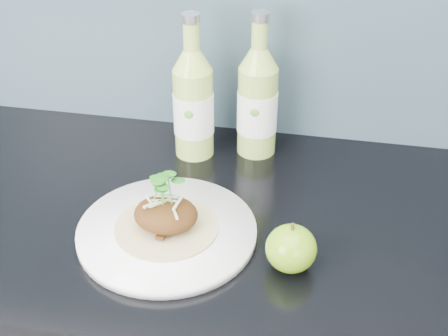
{
  "coord_description": "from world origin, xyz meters",
  "views": [
    {
      "loc": [
        0.18,
        0.88,
        1.53
      ],
      "look_at": [
        0.02,
        1.68,
        1.0
      ],
      "focal_mm": 50.0,
      "sensor_mm": 36.0,
      "label": 1
    }
  ],
  "objects_px": {
    "dinner_plate": "(167,232)",
    "cider_bottle_right": "(257,102)",
    "green_apple": "(291,249)",
    "cider_bottle_left": "(193,104)"
  },
  "relations": [
    {
      "from": "dinner_plate",
      "to": "green_apple",
      "type": "height_order",
      "value": "green_apple"
    },
    {
      "from": "dinner_plate",
      "to": "cider_bottle_right",
      "type": "distance_m",
      "value": 0.31
    },
    {
      "from": "cider_bottle_right",
      "to": "green_apple",
      "type": "bearing_deg",
      "value": -93.11
    },
    {
      "from": "cider_bottle_left",
      "to": "green_apple",
      "type": "bearing_deg",
      "value": -71.41
    },
    {
      "from": "cider_bottle_right",
      "to": "cider_bottle_left",
      "type": "bearing_deg",
      "value": 174.26
    },
    {
      "from": "dinner_plate",
      "to": "cider_bottle_right",
      "type": "height_order",
      "value": "cider_bottle_right"
    },
    {
      "from": "cider_bottle_left",
      "to": "cider_bottle_right",
      "type": "distance_m",
      "value": 0.12
    },
    {
      "from": "cider_bottle_left",
      "to": "cider_bottle_right",
      "type": "height_order",
      "value": "same"
    },
    {
      "from": "dinner_plate",
      "to": "green_apple",
      "type": "bearing_deg",
      "value": -10.02
    },
    {
      "from": "green_apple",
      "to": "cider_bottle_right",
      "type": "bearing_deg",
      "value": 107.31
    }
  ]
}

